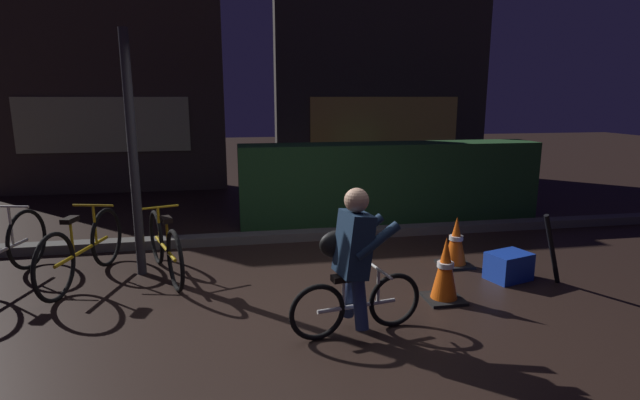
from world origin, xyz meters
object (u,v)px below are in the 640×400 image
(traffic_cone_near, at_px, (445,270))
(cyclist, at_px, (354,261))
(street_post, at_px, (133,157))
(blue_crate, at_px, (509,266))
(traffic_cone_far, at_px, (456,242))
(parked_bike_left_mid, at_px, (83,249))
(closed_umbrella, at_px, (552,250))
(parked_bike_center_left, at_px, (165,247))

(traffic_cone_near, height_order, cyclist, cyclist)
(street_post, xyz_separation_m, blue_crate, (3.96, -0.90, -1.17))
(traffic_cone_far, height_order, blue_crate, traffic_cone_far)
(traffic_cone_far, bearing_deg, blue_crate, -54.29)
(parked_bike_left_mid, bearing_deg, traffic_cone_near, -94.03)
(traffic_cone_near, bearing_deg, blue_crate, 23.37)
(parked_bike_left_mid, relative_size, blue_crate, 3.80)
(blue_crate, height_order, closed_umbrella, closed_umbrella)
(street_post, height_order, traffic_cone_near, street_post)
(parked_bike_left_mid, bearing_deg, parked_bike_center_left, -75.43)
(closed_umbrella, bearing_deg, traffic_cone_near, -16.98)
(blue_crate, distance_m, closed_umbrella, 0.48)
(parked_bike_left_mid, distance_m, traffic_cone_far, 4.15)
(closed_umbrella, bearing_deg, parked_bike_center_left, -38.21)
(cyclist, bearing_deg, traffic_cone_far, 31.39)
(traffic_cone_near, xyz_separation_m, traffic_cone_far, (0.55, 0.92, -0.02))
(parked_bike_left_mid, height_order, traffic_cone_near, parked_bike_left_mid)
(parked_bike_center_left, bearing_deg, traffic_cone_far, -113.16)
(parked_bike_left_mid, distance_m, parked_bike_center_left, 0.84)
(parked_bike_left_mid, bearing_deg, street_post, -62.43)
(street_post, relative_size, closed_umbrella, 3.11)
(cyclist, bearing_deg, parked_bike_left_mid, 137.27)
(blue_crate, xyz_separation_m, closed_umbrella, (0.32, -0.25, 0.25))
(blue_crate, bearing_deg, traffic_cone_far, 125.71)
(traffic_cone_far, bearing_deg, cyclist, -138.66)
(blue_crate, bearing_deg, parked_bike_center_left, 168.11)
(parked_bike_center_left, xyz_separation_m, closed_umbrella, (4.00, -1.02, 0.06))
(cyclist, bearing_deg, closed_umbrella, 5.48)
(street_post, height_order, parked_bike_center_left, street_post)
(street_post, height_order, cyclist, street_post)
(parked_bike_center_left, bearing_deg, blue_crate, -120.64)
(traffic_cone_far, height_order, closed_umbrella, closed_umbrella)
(cyclist, distance_m, closed_umbrella, 2.38)
(parked_bike_center_left, xyz_separation_m, cyclist, (1.71, -1.65, 0.29))
(parked_bike_left_mid, height_order, closed_umbrella, closed_umbrella)
(traffic_cone_far, bearing_deg, traffic_cone_near, -121.00)
(traffic_cone_near, height_order, blue_crate, traffic_cone_near)
(street_post, relative_size, parked_bike_left_mid, 1.58)
(traffic_cone_near, bearing_deg, traffic_cone_far, 59.00)
(parked_bike_center_left, relative_size, traffic_cone_far, 2.59)
(cyclist, xyz_separation_m, closed_umbrella, (2.28, 0.63, -0.23))
(parked_bike_left_mid, xyz_separation_m, closed_umbrella, (4.84, -1.01, 0.04))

